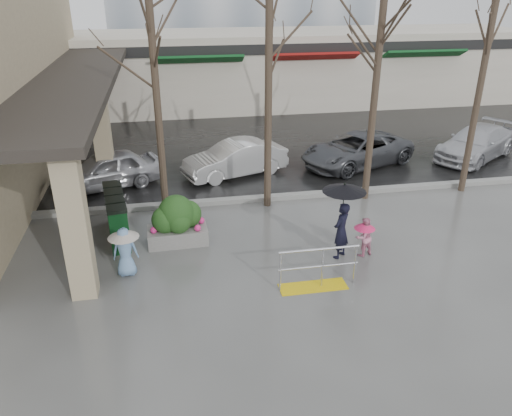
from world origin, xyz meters
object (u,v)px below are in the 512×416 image
object	(u,v)px
woman	(342,213)
child_pink	(364,235)
tree_east	(492,24)
planter	(177,221)
car_b	(235,159)
car_d	(476,143)
child_blue	(125,248)
car_c	(357,150)
car_a	(106,170)
tree_mideast	(380,44)
tree_west	(152,41)
tree_midwest	(269,33)
handrail	(316,273)
news_boxes	(117,216)

from	to	relation	value
woman	child_pink	xyz separation A→B (m)	(0.62, -0.02, -0.65)
tree_east	planter	world-z (taller)	tree_east
car_b	car_d	world-z (taller)	same
child_blue	car_c	distance (m)	10.60
child_blue	car_d	bearing A→B (deg)	-153.53
child_pink	planter	size ratio (longest dim) A/B	0.65
child_blue	planter	world-z (taller)	planter
child_pink	car_a	size ratio (longest dim) A/B	0.29
tree_mideast	woman	world-z (taller)	tree_mideast
tree_east	car_d	distance (m)	6.15
tree_west	tree_mideast	world-z (taller)	tree_west
tree_midwest	car_c	distance (m)	6.93
tree_midwest	handrail	bearing A→B (deg)	-88.09
child_pink	car_d	bearing A→B (deg)	-155.44
handrail	tree_east	bearing A→B (deg)	35.86
news_boxes	handrail	bearing A→B (deg)	-44.54
planter	car_c	world-z (taller)	planter
tree_west	tree_mideast	size ratio (longest dim) A/B	1.05
child_pink	child_blue	distance (m)	6.00
news_boxes	car_c	xyz separation A→B (m)	(8.70, 4.42, -0.00)
child_blue	car_a	bearing A→B (deg)	-80.30
handrail	car_b	bearing A→B (deg)	95.71
woman	car_d	bearing A→B (deg)	177.16
planter	car_a	world-z (taller)	planter
tree_west	woman	xyz separation A→B (m)	(4.38, -3.55, -3.84)
news_boxes	car_a	distance (m)	3.89
tree_west	tree_mideast	xyz separation A→B (m)	(6.50, 0.00, -0.22)
handrail	car_d	size ratio (longest dim) A/B	0.44
tree_mideast	tree_east	xyz separation A→B (m)	(3.50, -0.00, 0.52)
planter	car_d	bearing A→B (deg)	22.78
car_d	car_c	bearing A→B (deg)	-122.46
car_a	tree_midwest	bearing A→B (deg)	44.82
woman	car_d	xyz separation A→B (m)	(8.04, 6.63, -0.62)
tree_mideast	car_b	size ratio (longest dim) A/B	1.70
car_b	car_c	size ratio (longest dim) A/B	0.84
car_c	child_pink	bearing A→B (deg)	-41.30
car_a	car_c	size ratio (longest dim) A/B	0.82
car_c	tree_midwest	bearing A→B (deg)	-75.19
tree_midwest	news_boxes	distance (m)	6.60
tree_midwest	tree_east	world-z (taller)	tree_east
handrail	tree_mideast	distance (m)	7.28
tree_mideast	car_b	bearing A→B (deg)	143.60
car_a	child_pink	bearing A→B (deg)	29.62
tree_west	woman	bearing A→B (deg)	-39.07
tree_mideast	car_d	bearing A→B (deg)	27.48
child_blue	car_b	distance (m)	7.26
car_b	planter	bearing A→B (deg)	-44.10
handrail	tree_east	world-z (taller)	tree_east
child_blue	car_d	size ratio (longest dim) A/B	0.29
planter	news_boxes	distance (m)	1.77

